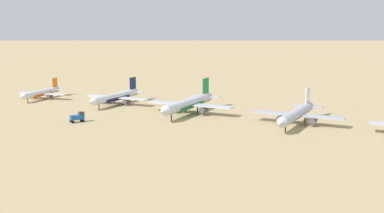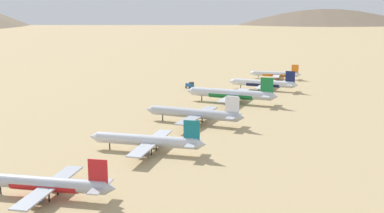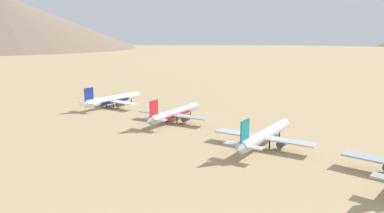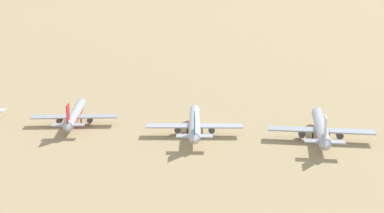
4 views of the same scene
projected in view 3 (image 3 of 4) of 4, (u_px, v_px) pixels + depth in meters
parked_jet_4 at (265, 135)px, 117.38m from camera, size 39.97×32.39×11.55m
parked_jet_5 at (174, 113)px, 150.05m from camera, size 37.92×30.83×10.93m
parked_jet_6 at (113, 99)px, 180.22m from camera, size 37.78×30.63×10.91m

